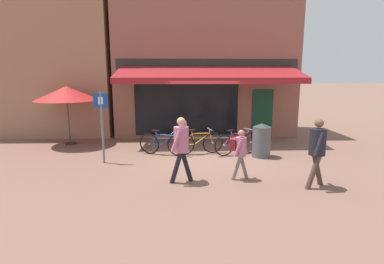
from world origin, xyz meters
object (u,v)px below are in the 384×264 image
at_px(bicycle_purple, 238,143).
at_px(pedestrian_child, 240,149).
at_px(litter_bin, 262,140).
at_px(cafe_parasol, 67,93).
at_px(parking_sign, 102,119).
at_px(pedestrian_second_adult, 317,146).
at_px(pedestrian_adult, 181,143).
at_px(bicycle_orange, 199,143).
at_px(bicycle_blue, 163,144).

bearing_deg(bicycle_purple, pedestrian_child, -121.55).
distance_m(litter_bin, cafe_parasol, 7.54).
distance_m(litter_bin, parking_sign, 5.20).
bearing_deg(litter_bin, pedestrian_child, -118.33).
height_order(pedestrian_second_adult, parking_sign, parking_sign).
distance_m(pedestrian_adult, cafe_parasol, 6.31).
height_order(bicycle_orange, pedestrian_child, pedestrian_child).
distance_m(pedestrian_child, cafe_parasol, 7.40).
distance_m(pedestrian_adult, parking_sign, 3.02).
xyz_separation_m(pedestrian_adult, pedestrian_child, (1.52, 0.15, -0.21)).
height_order(bicycle_purple, pedestrian_child, pedestrian_child).
distance_m(pedestrian_second_adult, parking_sign, 6.14).
distance_m(pedestrian_child, pedestrian_second_adult, 1.88).
distance_m(bicycle_blue, bicycle_purple, 2.57).
bearing_deg(pedestrian_child, bicycle_blue, 141.01).
height_order(pedestrian_child, parking_sign, parking_sign).
bearing_deg(bicycle_purple, pedestrian_second_adult, -88.54).
relative_size(pedestrian_second_adult, parking_sign, 0.77).
height_order(pedestrian_adult, cafe_parasol, cafe_parasol).
bearing_deg(bicycle_orange, bicycle_blue, 171.39).
xyz_separation_m(pedestrian_adult, litter_bin, (2.68, 2.31, -0.46)).
bearing_deg(pedestrian_adult, cafe_parasol, 143.16).
relative_size(pedestrian_second_adult, litter_bin, 1.52).
bearing_deg(bicycle_blue, bicycle_purple, 18.14).
height_order(bicycle_blue, pedestrian_adult, pedestrian_adult).
bearing_deg(cafe_parasol, pedestrian_adult, -44.91).
xyz_separation_m(pedestrian_second_adult, cafe_parasol, (-7.70, 4.87, 0.97)).
distance_m(bicycle_blue, cafe_parasol, 4.49).
relative_size(bicycle_blue, parking_sign, 0.76).
distance_m(bicycle_purple, pedestrian_second_adult, 3.44).
xyz_separation_m(litter_bin, parking_sign, (-5.11, -0.53, 0.81)).
xyz_separation_m(pedestrian_adult, cafe_parasol, (-4.42, 4.40, 0.97)).
distance_m(pedestrian_second_adult, cafe_parasol, 9.16).
xyz_separation_m(bicycle_blue, pedestrian_child, (2.14, -2.48, 0.44)).
bearing_deg(pedestrian_adult, bicycle_blue, 111.36).
height_order(bicycle_orange, litter_bin, litter_bin).
bearing_deg(pedestrian_second_adult, parking_sign, 152.04).
xyz_separation_m(bicycle_orange, pedestrian_second_adult, (2.69, -3.19, 0.64)).
bearing_deg(bicycle_purple, pedestrian_adult, -148.19).
distance_m(bicycle_orange, parking_sign, 3.32).
bearing_deg(litter_bin, pedestrian_second_adult, -77.73).
relative_size(bicycle_purple, pedestrian_child, 1.30).
bearing_deg(litter_bin, cafe_parasol, 163.54).
height_order(pedestrian_adult, pedestrian_child, pedestrian_adult).
xyz_separation_m(pedestrian_second_adult, litter_bin, (-0.60, 2.77, -0.47)).
xyz_separation_m(litter_bin, cafe_parasol, (-7.10, 2.10, 1.43)).
distance_m(bicycle_purple, cafe_parasol, 6.80).
xyz_separation_m(bicycle_blue, litter_bin, (3.30, -0.33, 0.18)).
height_order(bicycle_purple, cafe_parasol, cafe_parasol).
distance_m(bicycle_blue, pedestrian_second_adult, 5.03).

